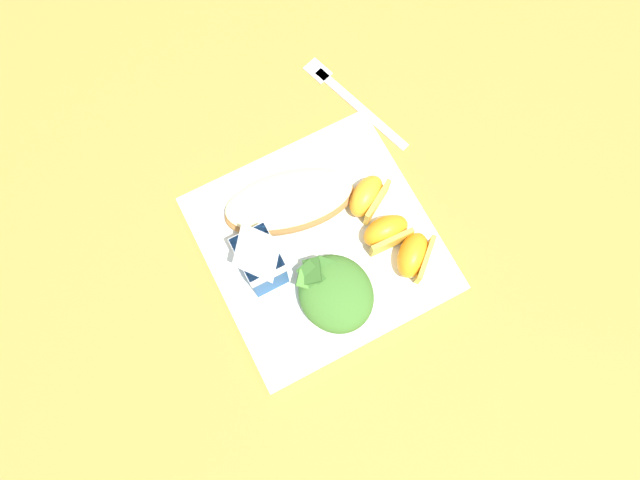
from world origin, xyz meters
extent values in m
plane|color=#C67A33|center=(0.00, 0.00, 0.00)|extent=(3.00, 3.00, 0.00)
cube|color=white|center=(0.00, 0.00, 0.01)|extent=(0.28, 0.28, 0.02)
ellipsoid|color=#A87038|center=(0.06, 0.01, 0.03)|extent=(0.11, 0.18, 0.03)
ellipsoid|color=maroon|center=(0.06, 0.01, 0.04)|extent=(0.10, 0.17, 0.01)
ellipsoid|color=#EAD184|center=(0.06, 0.01, 0.05)|extent=(0.11, 0.18, 0.01)
ellipsoid|color=#3D7028|center=(-0.07, 0.02, 0.04)|extent=(0.10, 0.09, 0.04)
cube|color=#4C8433|center=(-0.05, 0.04, 0.05)|extent=(0.04, 0.04, 0.02)
cube|color=#336023|center=(-0.04, 0.03, 0.05)|extent=(0.04, 0.03, 0.02)
cube|color=#336023|center=(-0.04, 0.01, 0.05)|extent=(0.04, 0.04, 0.01)
cube|color=#336023|center=(-0.04, 0.03, 0.05)|extent=(0.04, 0.03, 0.01)
cube|color=#23569E|center=(0.00, 0.08, 0.06)|extent=(0.06, 0.04, 0.09)
cube|color=white|center=(0.00, 0.08, 0.09)|extent=(0.06, 0.05, 0.03)
pyramid|color=white|center=(0.00, 0.08, 0.12)|extent=(0.06, 0.04, 0.02)
ellipsoid|color=orange|center=(-0.07, -0.09, 0.04)|extent=(0.07, 0.07, 0.04)
cube|color=gold|center=(-0.09, -0.10, 0.04)|extent=(0.04, 0.05, 0.03)
ellipsoid|color=orange|center=(-0.03, -0.08, 0.04)|extent=(0.04, 0.06, 0.04)
cube|color=gold|center=(-0.05, -0.08, 0.04)|extent=(0.01, 0.06, 0.03)
ellipsoid|color=orange|center=(0.02, -0.08, 0.04)|extent=(0.06, 0.07, 0.04)
cube|color=gold|center=(0.01, -0.09, 0.04)|extent=(0.03, 0.05, 0.03)
cube|color=silver|center=(0.15, -0.14, 0.00)|extent=(0.17, 0.06, 0.01)
cube|color=silver|center=(0.23, -0.12, 0.00)|extent=(0.04, 0.03, 0.01)
camera|label=1|loc=(-0.18, 0.09, 0.74)|focal=33.00mm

